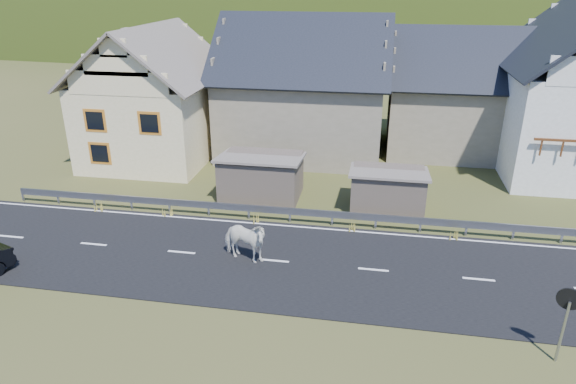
# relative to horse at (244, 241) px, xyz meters

# --- Properties ---
(ground) EXTENTS (160.00, 160.00, 0.00)m
(ground) POSITION_rel_horse_xyz_m (1.19, 0.18, -0.94)
(ground) COLOR #323C18
(ground) RESTS_ON ground
(road) EXTENTS (60.00, 7.00, 0.04)m
(road) POSITION_rel_horse_xyz_m (1.19, 0.18, -0.92)
(road) COLOR black
(road) RESTS_ON ground
(lane_markings) EXTENTS (60.00, 6.60, 0.01)m
(lane_markings) POSITION_rel_horse_xyz_m (1.19, 0.18, -0.90)
(lane_markings) COLOR silver
(lane_markings) RESTS_ON road
(guardrail) EXTENTS (28.10, 0.09, 0.75)m
(guardrail) POSITION_rel_horse_xyz_m (1.19, 3.86, -0.38)
(guardrail) COLOR #93969B
(guardrail) RESTS_ON ground
(shed_left) EXTENTS (4.30, 3.30, 2.40)m
(shed_left) POSITION_rel_horse_xyz_m (-0.81, 6.68, 0.16)
(shed_left) COLOR brown
(shed_left) RESTS_ON ground
(shed_right) EXTENTS (3.80, 2.90, 2.20)m
(shed_right) POSITION_rel_horse_xyz_m (5.69, 6.18, 0.06)
(shed_right) COLOR brown
(shed_right) RESTS_ON ground
(house_cream) EXTENTS (7.80, 9.80, 8.30)m
(house_cream) POSITION_rel_horse_xyz_m (-8.81, 12.17, 3.41)
(house_cream) COLOR #FEE7B7
(house_cream) RESTS_ON ground
(house_stone_a) EXTENTS (10.80, 9.80, 8.90)m
(house_stone_a) POSITION_rel_horse_xyz_m (0.19, 15.18, 3.69)
(house_stone_a) COLOR gray
(house_stone_a) RESTS_ON ground
(house_stone_b) EXTENTS (9.80, 8.80, 8.10)m
(house_stone_b) POSITION_rel_horse_xyz_m (10.19, 17.18, 3.29)
(house_stone_b) COLOR gray
(house_stone_b) RESTS_ON ground
(mountain) EXTENTS (440.00, 280.00, 260.00)m
(mountain) POSITION_rel_horse_xyz_m (6.19, 180.18, -20.94)
(mountain) COLOR #1C300C
(mountain) RESTS_ON ground
(horse) EXTENTS (1.56, 2.33, 1.81)m
(horse) POSITION_rel_horse_xyz_m (0.00, 0.00, 0.00)
(horse) COLOR white
(horse) RESTS_ON road
(traffic_mirror) EXTENTS (0.67, 0.31, 2.53)m
(traffic_mirror) POSITION_rel_horse_xyz_m (10.74, -4.02, 0.91)
(traffic_mirror) COLOR #93969B
(traffic_mirror) RESTS_ON ground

